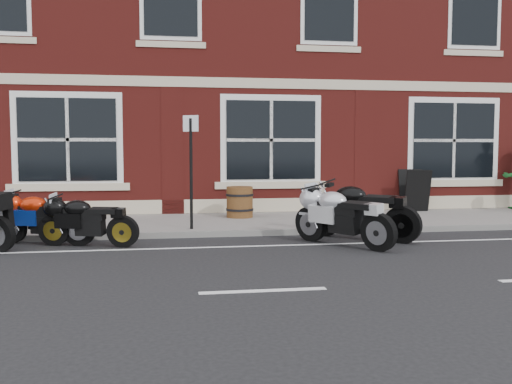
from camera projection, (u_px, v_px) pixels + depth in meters
ground at (234, 249)px, 10.02m from camera, size 80.00×80.00×0.00m
sidewalk at (218, 223)px, 12.97m from camera, size 30.00×3.00×0.12m
kerb at (226, 233)px, 11.42m from camera, size 30.00×0.16×0.12m
pub_building at (198, 27)px, 19.89m from camera, size 24.00×12.00×12.00m
moto_sport_red at (43, 217)px, 10.45m from camera, size 1.90×0.81×0.89m
moto_sport_black at (87, 220)px, 10.24m from camera, size 1.83×0.66×0.84m
moto_sport_silver at (342, 215)px, 10.30m from camera, size 1.37×1.87×0.98m
moto_naked_black at (361, 209)px, 11.02m from camera, size 1.81×1.65×1.04m
a_board_sign at (414, 190)px, 14.89m from camera, size 0.68×0.48×1.09m
barrel_planter at (240, 202)px, 13.56m from camera, size 0.66×0.66×0.73m
parking_sign at (191, 164)px, 11.53m from camera, size 0.31×0.15×2.31m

